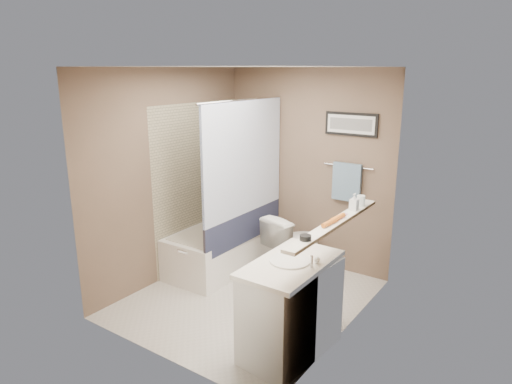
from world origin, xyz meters
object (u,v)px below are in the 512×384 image
Objects in this scene: vanity at (291,310)px; soap_bottle at (354,202)px; toilet at (294,244)px; hair_brush_back at (338,218)px; hair_brush_front at (330,223)px; bathtub at (223,247)px; glass_jar at (361,201)px; candle_bowl_near at (305,238)px.

soap_bottle is (0.19, 0.81, 0.79)m from vanity.
hair_brush_back is at bearing 150.25° from toilet.
hair_brush_front is (0.19, 0.30, 0.74)m from vanity.
hair_brush_front is at bearing 63.17° from vanity.
bathtub is 9.52× the size of soap_bottle.
glass_jar is at bearing -4.35° from bathtub.
bathtub is 2.01× the size of toilet.
glass_jar reaches higher than bathtub.
hair_brush_back is 0.36m from soap_bottle.
vanity is 0.77m from candle_bowl_near.
soap_bottle is (0.00, 0.51, 0.06)m from hair_brush_front.
candle_bowl_near is (1.79, -1.19, 0.89)m from bathtub.
hair_brush_front is (0.00, 0.42, 0.00)m from candle_bowl_near.
bathtub is 2.14m from hair_brush_front.
bathtub is 1.93m from vanity.
vanity is 10.00× the size of candle_bowl_near.
toilet is at bearing 122.39° from candle_bowl_near.
soap_bottle is (0.00, 0.35, 0.06)m from hair_brush_back.
glass_jar is (1.79, -0.09, 0.92)m from bathtub.
hair_brush_front reaches higher than toilet.
soap_bottle is at bearing -90.00° from glass_jar.
hair_brush_front is at bearing -90.00° from soap_bottle.
candle_bowl_near is 0.90× the size of glass_jar.
toilet is 1.39m from soap_bottle.
toilet is 1.64m from hair_brush_front.
bathtub is at bearing 35.59° from toilet.
toilet is 7.45× the size of glass_jar.
soap_bottle reaches higher than hair_brush_back.
bathtub is at bearing 156.68° from hair_brush_front.
candle_bowl_near reaches higher than vanity.
soap_bottle reaches higher than bathtub.
glass_jar is at bearing 90.00° from hair_brush_back.
hair_brush_back is at bearing -20.29° from bathtub.
vanity is 1.15m from soap_bottle.
hair_brush_front and hair_brush_back have the same top height.
vanity is at bearing -35.03° from bathtub.
hair_brush_back reaches higher than bathtub.
hair_brush_back reaches higher than candle_bowl_near.
soap_bottle reaches higher than glass_jar.
hair_brush_front is 1.00× the size of hair_brush_back.
soap_bottle is at bearing 163.34° from toilet.
vanity is 1.25m from glass_jar.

